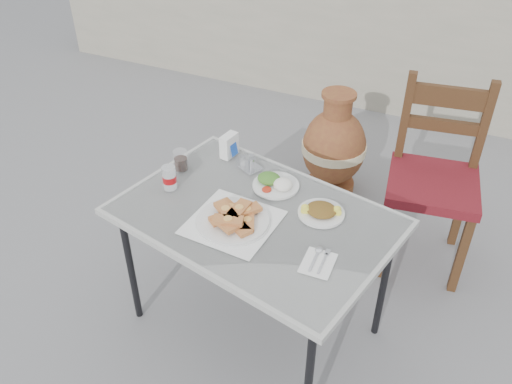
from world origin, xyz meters
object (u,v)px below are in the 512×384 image
at_px(napkin_holder, 229,146).
at_px(condiment_caddy, 249,164).
at_px(pide_plate, 233,217).
at_px(salad_rice_plate, 275,183).
at_px(chair, 434,177).
at_px(cafe_table, 255,223).
at_px(cola_glass, 181,161).
at_px(salad_chopped_plate, 321,211).
at_px(soda_can, 169,178).
at_px(terracotta_urn, 334,148).

height_order(napkin_holder, condiment_caddy, napkin_holder).
height_order(pide_plate, condiment_caddy, condiment_caddy).
bearing_deg(salad_rice_plate, chair, 45.58).
distance_m(cafe_table, cola_glass, 0.50).
distance_m(salad_chopped_plate, cola_glass, 0.73).
bearing_deg(pide_plate, condiment_caddy, 105.81).
bearing_deg(salad_rice_plate, cola_glass, -172.98).
xyz_separation_m(cafe_table, salad_chopped_plate, (0.26, 0.12, 0.07)).
bearing_deg(cola_glass, salad_chopped_plate, -3.72).
height_order(salad_chopped_plate, cola_glass, cola_glass).
xyz_separation_m(pide_plate, napkin_holder, (-0.25, 0.46, 0.03)).
bearing_deg(pide_plate, napkin_holder, 118.79).
relative_size(napkin_holder, chair, 0.11).
height_order(salad_chopped_plate, soda_can, soda_can).
distance_m(cafe_table, salad_rice_plate, 0.23).
relative_size(cafe_table, napkin_holder, 11.09).
relative_size(pide_plate, condiment_caddy, 2.88).
bearing_deg(salad_chopped_plate, condiment_caddy, 156.51).
distance_m(soda_can, napkin_holder, 0.38).
bearing_deg(soda_can, pide_plate, -15.18).
relative_size(salad_rice_plate, cola_glass, 2.18).
bearing_deg(condiment_caddy, cola_glass, -154.76).
distance_m(pide_plate, terracotta_urn, 1.40).
bearing_deg(cafe_table, cola_glass, 160.58).
distance_m(cafe_table, napkin_holder, 0.49).
bearing_deg(soda_can, terracotta_urn, 71.78).
bearing_deg(salad_rice_plate, soda_can, -153.58).
relative_size(cafe_table, salad_rice_plate, 6.04).
bearing_deg(cola_glass, condiment_caddy, 25.24).
bearing_deg(salad_chopped_plate, salad_rice_plate, 157.97).
bearing_deg(salad_chopped_plate, chair, 63.50).
height_order(salad_rice_plate, salad_chopped_plate, salad_rice_plate).
distance_m(soda_can, condiment_caddy, 0.39).
relative_size(chair, terracotta_urn, 1.44).
xyz_separation_m(cafe_table, napkin_holder, (-0.31, 0.37, 0.11)).
relative_size(cafe_table, soda_can, 11.47).
bearing_deg(cola_glass, napkin_holder, 52.30).
distance_m(cafe_table, salad_chopped_plate, 0.29).
bearing_deg(chair, cafe_table, -134.71).
height_order(cafe_table, salad_chopped_plate, salad_chopped_plate).
distance_m(cafe_table, soda_can, 0.44).
bearing_deg(cafe_table, salad_chopped_plate, 24.50).
xyz_separation_m(napkin_holder, terracotta_urn, (0.29, 0.88, -0.43)).
distance_m(pide_plate, napkin_holder, 0.52).
bearing_deg(salad_rice_plate, pide_plate, -100.57).
relative_size(napkin_holder, terracotta_urn, 0.16).
height_order(salad_rice_plate, soda_can, soda_can).
distance_m(pide_plate, condiment_caddy, 0.41).
height_order(salad_chopped_plate, condiment_caddy, condiment_caddy).
height_order(pide_plate, chair, chair).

